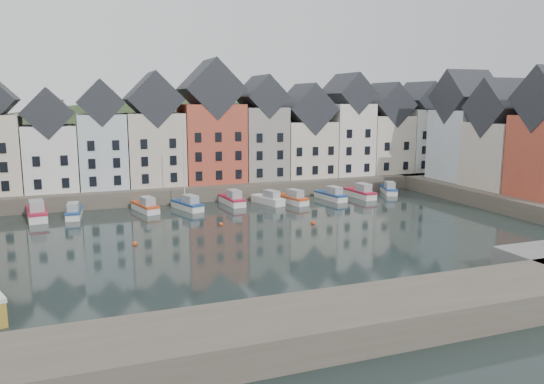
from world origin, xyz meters
TOP-DOWN VIEW (x-y plane):
  - ground at (0.00, 0.00)m, footprint 260.00×260.00m
  - far_quay at (0.00, 30.00)m, footprint 90.00×16.00m
  - right_quay at (37.00, 3.00)m, footprint 14.00×54.00m
  - near_wall at (-10.00, -22.00)m, footprint 50.00×6.00m
  - hillside at (0.02, 56.00)m, footprint 153.60×70.40m
  - far_terrace at (3.21, 28.00)m, footprint 72.37×8.16m
  - right_terrace at (36.00, 8.07)m, footprint 8.30×24.25m
  - mooring_buoys at (-4.00, 5.33)m, footprint 20.50×5.50m
  - boat_a at (-23.60, 18.82)m, footprint 2.84×6.95m
  - boat_b at (-19.47, 18.28)m, footprint 2.10×5.52m
  - boat_c at (-10.95, 18.62)m, footprint 3.11×5.91m
  - boat_d at (-5.73, 17.91)m, footprint 3.46×5.98m
  - boat_e at (0.55, 19.17)m, footprint 2.43×6.15m
  - boat_f at (5.28, 17.79)m, footprint 3.36×5.86m
  - boat_g at (8.42, 17.03)m, footprint 3.28×5.98m
  - boat_h at (14.58, 17.45)m, footprint 2.71×5.92m
  - boat_i at (19.33, 17.64)m, footprint 2.39×6.26m
  - boat_j at (25.06, 19.09)m, footprint 3.49×5.62m

SIDE VIEW (x-z plane):
  - hillside at x=0.02m, z-range -49.96..14.04m
  - ground at x=0.00m, z-range 0.00..0.00m
  - mooring_buoys at x=-4.00m, z-range -0.10..0.40m
  - boat_j at x=25.06m, z-range -0.42..1.65m
  - boat_b at x=-19.47m, z-range -0.42..1.65m
  - boat_f at x=5.28m, z-range -0.43..1.71m
  - boat_c at x=-10.95m, z-range -0.44..1.73m
  - boat_h at x=14.58m, z-range -0.44..1.75m
  - boat_g at x=8.42m, z-range -0.44..1.75m
  - boat_e at x=0.55m, z-range -0.47..1.84m
  - boat_i at x=19.33m, z-range -0.48..1.88m
  - boat_d at x=-5.73m, z-range -4.75..6.17m
  - boat_a at x=-23.60m, z-range -0.52..2.07m
  - far_quay at x=0.00m, z-range 0.00..2.00m
  - right_quay at x=37.00m, z-range 0.00..2.00m
  - near_wall at x=-10.00m, z-range 0.00..2.00m
  - far_terrace at x=3.21m, z-range -0.01..17.76m
  - right_terrace at x=36.00m, z-range 0.73..17.10m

